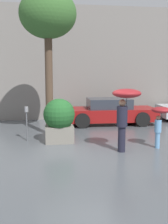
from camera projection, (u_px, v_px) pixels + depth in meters
The scene contains 8 objects.
ground_plane at pixel (76, 152), 8.98m from camera, with size 40.00×40.00×0.00m, color #51565B.
building_facade at pixel (61, 63), 14.93m from camera, with size 18.00×0.30×6.00m.
planter_box at pixel (59, 119), 10.06m from camera, with size 1.13×1.13×1.59m.
person_adult at pixel (125, 104), 8.82m from camera, with size 0.91×0.91×2.01m.
person_child at pixel (160, 116), 9.30m from camera, with size 0.65×0.65×1.39m.
parked_car_near at pixel (109, 112), 13.74m from camera, with size 4.59×2.07×1.26m.
street_tree at pixel (48, 17), 10.80m from camera, with size 2.22×2.22×5.70m.
parking_meter at pixel (27, 116), 10.30m from camera, with size 0.14×0.14×1.28m.
Camera 1 is at (-1.02, -8.66, 2.53)m, focal length 45.00 mm.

